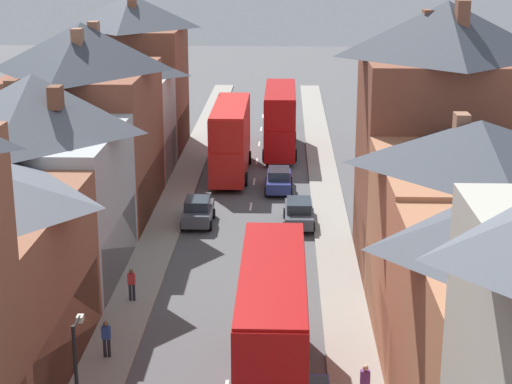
{
  "coord_description": "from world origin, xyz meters",
  "views": [
    {
      "loc": [
        2.19,
        -11.58,
        16.86
      ],
      "look_at": [
        0.43,
        39.57,
        1.72
      ],
      "focal_mm": 60.0,
      "sensor_mm": 36.0,
      "label": 1
    }
  ],
  "objects_px": {
    "car_parked_left_b": "(281,118)",
    "car_parked_right_b": "(299,212)",
    "double_decker_bus_mid_street": "(272,329)",
    "double_decker_bus_lead": "(280,119)",
    "pedestrian_mid_right": "(106,337)",
    "car_parked_left_a": "(279,180)",
    "pedestrian_far_left": "(132,283)",
    "car_far_grey": "(198,211)",
    "pedestrian_mid_left": "(365,382)",
    "double_decker_bus_far_approaching": "(231,138)"
  },
  "relations": [
    {
      "from": "car_parked_left_b",
      "to": "car_far_grey",
      "type": "xyz_separation_m",
      "value": [
        -4.9,
        -28.81,
        0.05
      ]
    },
    {
      "from": "car_parked_left_b",
      "to": "pedestrian_mid_left",
      "type": "distance_m",
      "value": 50.15
    },
    {
      "from": "car_parked_left_a",
      "to": "car_parked_left_b",
      "type": "distance_m",
      "value": 21.36
    },
    {
      "from": "double_decker_bus_lead",
      "to": "pedestrian_far_left",
      "type": "distance_m",
      "value": 31.56
    },
    {
      "from": "double_decker_bus_far_approaching",
      "to": "car_parked_left_b",
      "type": "xyz_separation_m",
      "value": [
        3.61,
        17.13,
        -2.02
      ]
    },
    {
      "from": "double_decker_bus_far_approaching",
      "to": "car_far_grey",
      "type": "xyz_separation_m",
      "value": [
        -1.29,
        -11.68,
        -1.97
      ]
    },
    {
      "from": "double_decker_bus_lead",
      "to": "pedestrian_mid_right",
      "type": "bearing_deg",
      "value": -100.71
    },
    {
      "from": "double_decker_bus_lead",
      "to": "pedestrian_mid_right",
      "type": "relative_size",
      "value": 6.71
    },
    {
      "from": "pedestrian_mid_right",
      "to": "car_far_grey",
      "type": "bearing_deg",
      "value": 83.49
    },
    {
      "from": "double_decker_bus_far_approaching",
      "to": "car_far_grey",
      "type": "distance_m",
      "value": 11.92
    },
    {
      "from": "pedestrian_mid_left",
      "to": "pedestrian_far_left",
      "type": "height_order",
      "value": "same"
    },
    {
      "from": "car_far_grey",
      "to": "pedestrian_far_left",
      "type": "bearing_deg",
      "value": -99.49
    },
    {
      "from": "pedestrian_mid_left",
      "to": "car_far_grey",
      "type": "bearing_deg",
      "value": 111.53
    },
    {
      "from": "double_decker_bus_far_approaching",
      "to": "car_far_grey",
      "type": "relative_size",
      "value": 2.79
    },
    {
      "from": "pedestrian_mid_left",
      "to": "double_decker_bus_lead",
      "type": "bearing_deg",
      "value": 94.97
    },
    {
      "from": "car_parked_left_a",
      "to": "car_parked_left_b",
      "type": "bearing_deg",
      "value": 90.0
    },
    {
      "from": "double_decker_bus_lead",
      "to": "car_parked_left_a",
      "type": "relative_size",
      "value": 2.45
    },
    {
      "from": "pedestrian_far_left",
      "to": "car_parked_left_a",
      "type": "bearing_deg",
      "value": 70.43
    },
    {
      "from": "car_parked_left_a",
      "to": "car_parked_left_b",
      "type": "relative_size",
      "value": 1.05
    },
    {
      "from": "double_decker_bus_far_approaching",
      "to": "pedestrian_far_left",
      "type": "height_order",
      "value": "double_decker_bus_far_approaching"
    },
    {
      "from": "car_parked_right_b",
      "to": "pedestrian_mid_left",
      "type": "distance_m",
      "value": 21.42
    },
    {
      "from": "double_decker_bus_far_approaching",
      "to": "car_parked_right_b",
      "type": "xyz_separation_m",
      "value": [
        4.91,
        -11.58,
        -2.0
      ]
    },
    {
      "from": "double_decker_bus_far_approaching",
      "to": "pedestrian_far_left",
      "type": "xyz_separation_m",
      "value": [
        -3.29,
        -23.63,
        -1.78
      ]
    },
    {
      "from": "double_decker_bus_lead",
      "to": "double_decker_bus_far_approaching",
      "type": "xyz_separation_m",
      "value": [
        -3.6,
        -7.11,
        0.0
      ]
    },
    {
      "from": "double_decker_bus_lead",
      "to": "car_parked_left_a",
      "type": "xyz_separation_m",
      "value": [
        0.01,
        -11.34,
        -1.99
      ]
    },
    {
      "from": "double_decker_bus_far_approaching",
      "to": "car_parked_left_a",
      "type": "height_order",
      "value": "double_decker_bus_far_approaching"
    },
    {
      "from": "double_decker_bus_far_approaching",
      "to": "car_parked_left_b",
      "type": "bearing_deg",
      "value": 78.1
    },
    {
      "from": "double_decker_bus_far_approaching",
      "to": "pedestrian_mid_left",
      "type": "relative_size",
      "value": 6.71
    },
    {
      "from": "double_decker_bus_mid_street",
      "to": "car_parked_left_b",
      "type": "distance_m",
      "value": 49.35
    },
    {
      "from": "double_decker_bus_mid_street",
      "to": "pedestrian_mid_left",
      "type": "height_order",
      "value": "double_decker_bus_mid_street"
    },
    {
      "from": "car_parked_right_b",
      "to": "pedestrian_far_left",
      "type": "relative_size",
      "value": 2.79
    },
    {
      "from": "double_decker_bus_lead",
      "to": "pedestrian_mid_left",
      "type": "height_order",
      "value": "double_decker_bus_lead"
    },
    {
      "from": "double_decker_bus_far_approaching",
      "to": "pedestrian_mid_right",
      "type": "distance_m",
      "value": 29.71
    },
    {
      "from": "double_decker_bus_lead",
      "to": "pedestrian_mid_right",
      "type": "distance_m",
      "value": 37.28
    },
    {
      "from": "double_decker_bus_mid_street",
      "to": "car_parked_right_b",
      "type": "xyz_separation_m",
      "value": [
        1.31,
        20.6,
        -2.0
      ]
    },
    {
      "from": "car_parked_left_a",
      "to": "double_decker_bus_far_approaching",
      "type": "bearing_deg",
      "value": 130.49
    },
    {
      "from": "car_parked_left_a",
      "to": "car_parked_right_b",
      "type": "bearing_deg",
      "value": -79.98
    },
    {
      "from": "car_parked_left_b",
      "to": "pedestrian_mid_right",
      "type": "relative_size",
      "value": 2.61
    },
    {
      "from": "car_parked_left_a",
      "to": "car_parked_right_b",
      "type": "xyz_separation_m",
      "value": [
        1.3,
        -7.36,
        -0.01
      ]
    },
    {
      "from": "car_parked_left_b",
      "to": "pedestrian_far_left",
      "type": "relative_size",
      "value": 2.61
    },
    {
      "from": "double_decker_bus_mid_street",
      "to": "pedestrian_far_left",
      "type": "distance_m",
      "value": 11.12
    },
    {
      "from": "double_decker_bus_mid_street",
      "to": "car_parked_left_b",
      "type": "relative_size",
      "value": 2.57
    },
    {
      "from": "car_parked_left_b",
      "to": "car_parked_right_b",
      "type": "relative_size",
      "value": 0.94
    },
    {
      "from": "double_decker_bus_mid_street",
      "to": "car_parked_left_a",
      "type": "relative_size",
      "value": 2.45
    },
    {
      "from": "double_decker_bus_far_approaching",
      "to": "car_far_grey",
      "type": "height_order",
      "value": "double_decker_bus_far_approaching"
    },
    {
      "from": "double_decker_bus_far_approaching",
      "to": "car_parked_left_a",
      "type": "relative_size",
      "value": 2.45
    },
    {
      "from": "pedestrian_mid_left",
      "to": "pedestrian_mid_right",
      "type": "bearing_deg",
      "value": 161.79
    },
    {
      "from": "pedestrian_far_left",
      "to": "car_far_grey",
      "type": "bearing_deg",
      "value": 80.51
    },
    {
      "from": "double_decker_bus_mid_street",
      "to": "double_decker_bus_lead",
      "type": "bearing_deg",
      "value": 90.0
    },
    {
      "from": "double_decker_bus_lead",
      "to": "car_parked_left_b",
      "type": "xyz_separation_m",
      "value": [
        0.01,
        10.02,
        -2.02
      ]
    }
  ]
}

